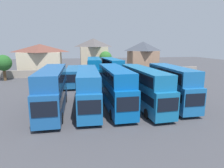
% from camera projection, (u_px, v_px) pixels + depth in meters
% --- Properties ---
extents(ground, '(140.00, 140.00, 0.00)m').
position_uv_depth(ground, '(100.00, 81.00, 41.36)').
color(ground, '#424247').
extents(depot_boundary_wall, '(56.00, 0.50, 1.80)m').
position_uv_depth(depot_boundary_wall, '(96.00, 72.00, 48.23)').
color(depot_boundary_wall, gray).
rests_on(depot_boundary_wall, ground).
extents(bus_1, '(2.68, 11.83, 5.09)m').
position_uv_depth(bus_1, '(52.00, 88.00, 22.19)').
color(bus_1, '#1B5495').
rests_on(bus_1, ground).
extents(bus_2, '(2.92, 12.12, 4.84)m').
position_uv_depth(bus_2, '(88.00, 87.00, 23.23)').
color(bus_2, '#175C9E').
rests_on(bus_2, ground).
extents(bus_3, '(2.68, 11.27, 5.07)m').
position_uv_depth(bus_3, '(115.00, 86.00, 23.33)').
color(bus_3, '#0A55A2').
rests_on(bus_3, ground).
extents(bus_4, '(3.03, 11.94, 4.90)m').
position_uv_depth(bus_4, '(144.00, 86.00, 23.81)').
color(bus_4, '#15659A').
rests_on(bus_4, ground).
extents(bus_5, '(2.65, 10.24, 5.05)m').
position_uv_depth(bus_5, '(172.00, 84.00, 24.53)').
color(bus_5, '#1A62A2').
rests_on(bus_5, ground).
extents(bus_6, '(2.73, 10.53, 3.35)m').
position_uv_depth(bus_6, '(73.00, 75.00, 37.07)').
color(bus_6, '#1B5D97').
rests_on(bus_6, ground).
extents(bus_7, '(3.21, 10.43, 5.12)m').
position_uv_depth(bus_7, '(94.00, 70.00, 38.11)').
color(bus_7, '#0A5E9D').
rests_on(bus_7, ground).
extents(bus_8, '(3.40, 10.58, 4.97)m').
position_uv_depth(bus_8, '(112.00, 69.00, 39.01)').
color(bus_8, '#0E61A0').
rests_on(bus_8, ground).
extents(bus_9, '(3.29, 10.79, 3.36)m').
position_uv_depth(bus_9, '(131.00, 73.00, 39.84)').
color(bus_9, '#0B58A4').
rests_on(bus_9, ground).
extents(house_terrace_left, '(10.93, 7.28, 7.91)m').
position_uv_depth(house_terrace_left, '(41.00, 59.00, 50.78)').
color(house_terrace_left, beige).
rests_on(house_terrace_left, ground).
extents(house_terrace_centre, '(7.69, 7.72, 9.48)m').
position_uv_depth(house_terrace_centre, '(94.00, 55.00, 54.26)').
color(house_terrace_centre, '#C6B293').
rests_on(house_terrace_centre, ground).
extents(house_terrace_right, '(8.32, 6.47, 8.62)m').
position_uv_depth(house_terrace_right, '(143.00, 56.00, 56.44)').
color(house_terrace_right, '#9E7A60').
rests_on(house_terrace_right, ground).
extents(tree_left_of_lot, '(3.46, 3.46, 5.63)m').
position_uv_depth(tree_left_of_lot, '(3.00, 63.00, 41.15)').
color(tree_left_of_lot, brown).
rests_on(tree_left_of_lot, ground).
extents(tree_behind_wall, '(3.31, 3.31, 6.04)m').
position_uv_depth(tree_behind_wall, '(106.00, 58.00, 50.43)').
color(tree_behind_wall, brown).
rests_on(tree_behind_wall, ground).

